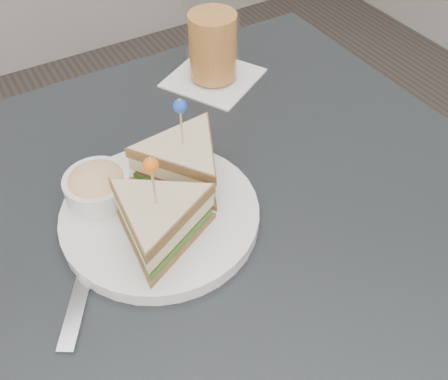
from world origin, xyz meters
TOP-DOWN VIEW (x-y plane):
  - table at (0.00, 0.00)m, footprint 0.80×0.80m
  - plate_meal at (-0.05, 0.05)m, footprint 0.28×0.26m
  - cutlery_knife at (-0.16, 0.03)m, footprint 0.15×0.21m
  - drink_set at (0.15, 0.28)m, footprint 0.18×0.18m

SIDE VIEW (x-z plane):
  - table at x=0.00m, z-range 0.30..1.05m
  - cutlery_knife at x=-0.16m, z-range 0.75..0.76m
  - plate_meal at x=-0.05m, z-range 0.72..0.86m
  - drink_set at x=0.15m, z-range 0.74..0.91m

